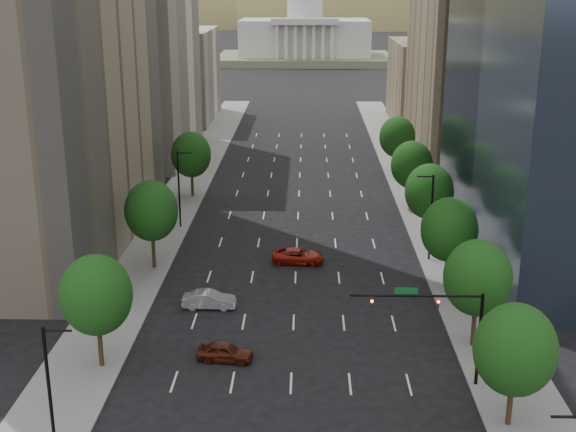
# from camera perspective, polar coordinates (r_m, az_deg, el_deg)

# --- Properties ---
(sidewalk_left) EXTENTS (6.00, 200.00, 0.15)m
(sidewalk_left) POSITION_cam_1_polar(r_m,az_deg,el_deg) (83.86, -9.98, -1.87)
(sidewalk_left) COLOR slate
(sidewalk_left) RESTS_ON ground
(sidewalk_right) EXTENTS (6.00, 200.00, 0.15)m
(sidewalk_right) POSITION_cam_1_polar(r_m,az_deg,el_deg) (83.49, 11.38, -2.04)
(sidewalk_right) COLOR slate
(sidewalk_right) RESTS_ON ground
(midrise_cream_left) EXTENTS (14.00, 30.00, 35.00)m
(midrise_cream_left) POSITION_cam_1_polar(r_m,az_deg,el_deg) (123.76, -10.94, 12.49)
(midrise_cream_left) COLOR beige
(midrise_cream_left) RESTS_ON ground
(filler_left) EXTENTS (14.00, 26.00, 18.00)m
(filler_left) POSITION_cam_1_polar(r_m,az_deg,el_deg) (156.85, -8.24, 10.45)
(filler_left) COLOR beige
(filler_left) RESTS_ON ground
(parking_tan_right) EXTENTS (14.00, 30.00, 30.00)m
(parking_tan_right) POSITION_cam_1_polar(r_m,az_deg,el_deg) (120.65, 13.17, 11.04)
(parking_tan_right) COLOR #8C7759
(parking_tan_right) RESTS_ON ground
(filler_right) EXTENTS (14.00, 26.00, 16.00)m
(filler_right) POSITION_cam_1_polar(r_m,az_deg,el_deg) (153.71, 10.58, 9.83)
(filler_right) COLOR #8C7759
(filler_right) RESTS_ON ground
(tree_right_0) EXTENTS (5.20, 5.20, 8.39)m
(tree_right_0) POSITION_cam_1_polar(r_m,az_deg,el_deg) (49.62, 16.73, -9.63)
(tree_right_0) COLOR #382316
(tree_right_0) RESTS_ON ground
(tree_right_1) EXTENTS (5.20, 5.20, 8.75)m
(tree_right_1) POSITION_cam_1_polar(r_m,az_deg,el_deg) (59.20, 14.08, -4.54)
(tree_right_1) COLOR #382316
(tree_right_1) RESTS_ON ground
(tree_right_2) EXTENTS (5.20, 5.20, 8.61)m
(tree_right_2) POSITION_cam_1_polar(r_m,az_deg,el_deg) (70.30, 12.04, -1.02)
(tree_right_2) COLOR #382316
(tree_right_2) RESTS_ON ground
(tree_right_3) EXTENTS (5.20, 5.20, 8.89)m
(tree_right_3) POSITION_cam_1_polar(r_m,az_deg,el_deg) (81.53, 10.58, 1.82)
(tree_right_3) COLOR #382316
(tree_right_3) RESTS_ON ground
(tree_right_4) EXTENTS (5.20, 5.20, 8.46)m
(tree_right_4) POSITION_cam_1_polar(r_m,az_deg,el_deg) (95.05, 9.30, 3.83)
(tree_right_4) COLOR #382316
(tree_right_4) RESTS_ON ground
(tree_right_5) EXTENTS (5.20, 5.20, 8.75)m
(tree_right_5) POSITION_cam_1_polar(r_m,az_deg,el_deg) (110.50, 8.23, 5.91)
(tree_right_5) COLOR #382316
(tree_right_5) RESTS_ON ground
(tree_left_0) EXTENTS (5.20, 5.20, 8.75)m
(tree_left_0) POSITION_cam_1_polar(r_m,az_deg,el_deg) (56.10, -14.24, -5.79)
(tree_left_0) COLOR #382316
(tree_left_0) RESTS_ON ground
(tree_left_1) EXTENTS (5.20, 5.20, 8.97)m
(tree_left_1) POSITION_cam_1_polar(r_m,az_deg,el_deg) (74.31, -10.25, 0.38)
(tree_left_1) COLOR #382316
(tree_left_1) RESTS_ON ground
(tree_left_2) EXTENTS (5.20, 5.20, 8.68)m
(tree_left_2) POSITION_cam_1_polar(r_m,az_deg,el_deg) (99.15, -7.31, 4.60)
(tree_left_2) COLOR #382316
(tree_left_2) RESTS_ON ground
(streetlight_rn) EXTENTS (1.70, 0.20, 9.00)m
(streetlight_rn) POSITION_cam_1_polar(r_m,az_deg,el_deg) (76.99, 10.69, 0.08)
(streetlight_rn) COLOR black
(streetlight_rn) RESTS_ON ground
(streetlight_ls) EXTENTS (1.70, 0.20, 9.00)m
(streetlight_ls) POSITION_cam_1_polar(r_m,az_deg,el_deg) (46.09, -17.43, -12.66)
(streetlight_ls) COLOR black
(streetlight_ls) RESTS_ON ground
(streetlight_ln) EXTENTS (1.70, 0.20, 9.00)m
(streetlight_ln) POSITION_cam_1_polar(r_m,az_deg,el_deg) (86.79, -8.18, 2.17)
(streetlight_ln) COLOR black
(streetlight_ln) RESTS_ON ground
(traffic_signal) EXTENTS (9.12, 0.40, 7.38)m
(traffic_signal) POSITION_cam_1_polar(r_m,az_deg,el_deg) (53.33, 11.72, -7.53)
(traffic_signal) COLOR black
(traffic_signal) RESTS_ON ground
(capitol) EXTENTS (60.00, 40.00, 35.20)m
(capitol) POSITION_cam_1_polar(r_m,az_deg,el_deg) (267.96, 1.27, 13.31)
(capitol) COLOR #596647
(capitol) RESTS_ON ground
(foothills) EXTENTS (720.00, 413.00, 263.00)m
(foothills) POSITION_cam_1_polar(r_m,az_deg,el_deg) (621.33, 4.64, 11.25)
(foothills) COLOR olive
(foothills) RESTS_ON ground
(car_maroon) EXTENTS (4.38, 2.19, 1.43)m
(car_maroon) POSITION_cam_1_polar(r_m,az_deg,el_deg) (57.65, -4.75, -10.16)
(car_maroon) COLOR #46170B
(car_maroon) RESTS_ON ground
(car_silver) EXTENTS (4.65, 1.66, 1.53)m
(car_silver) POSITION_cam_1_polar(r_m,az_deg,el_deg) (66.44, -5.94, -6.28)
(car_silver) COLOR #9F9FA4
(car_silver) RESTS_ON ground
(car_red_far) EXTENTS (5.42, 2.72, 1.47)m
(car_red_far) POSITION_cam_1_polar(r_m,az_deg,el_deg) (76.30, 0.77, -3.03)
(car_red_far) COLOR maroon
(car_red_far) RESTS_ON ground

